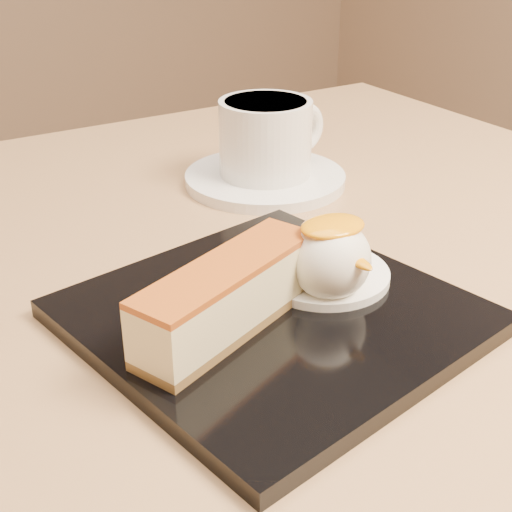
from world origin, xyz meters
TOP-DOWN VIEW (x-y plane):
  - table at (0.00, 0.00)m, footprint 0.80×0.80m
  - dessert_plate at (-0.06, -0.07)m, footprint 0.26×0.26m
  - cheesecake at (-0.09, -0.07)m, footprint 0.14×0.08m
  - cream_smear at (-0.01, -0.05)m, footprint 0.09×0.09m
  - ice_cream_scoop at (-0.02, -0.07)m, footprint 0.05×0.05m
  - mango_sauce at (-0.01, -0.07)m, footprint 0.04×0.03m
  - mint_sprig at (-0.03, -0.03)m, footprint 0.03×0.02m
  - saucer at (0.07, 0.14)m, footprint 0.15×0.15m
  - coffee_cup at (0.07, 0.14)m, footprint 0.11×0.08m

SIDE VIEW (x-z plane):
  - table at x=0.00m, z-range 0.20..0.92m
  - saucer at x=0.07m, z-range 0.72..0.73m
  - dessert_plate at x=-0.06m, z-range 0.72..0.73m
  - cream_smear at x=-0.01m, z-range 0.73..0.74m
  - mint_sprig at x=-0.03m, z-range 0.74..0.74m
  - cheesecake at x=-0.09m, z-range 0.73..0.78m
  - ice_cream_scoop at x=-0.02m, z-range 0.73..0.78m
  - coffee_cup at x=0.07m, z-range 0.73..0.80m
  - mango_sauce at x=-0.01m, z-range 0.77..0.78m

